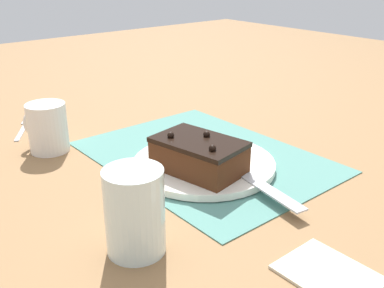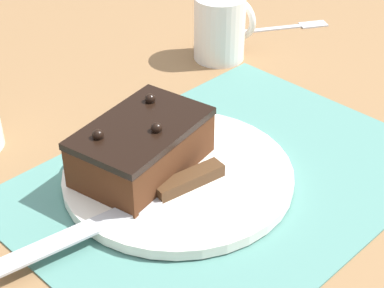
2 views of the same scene
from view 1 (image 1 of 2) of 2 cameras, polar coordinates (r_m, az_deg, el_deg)
The scene contains 9 objects.
ground_plane at distance 0.86m, azimuth 1.57°, elevation -1.68°, with size 3.00×3.00×0.00m, color olive.
placemat_woven at distance 0.86m, azimuth 1.58°, elevation -1.56°, with size 0.46×0.34×0.00m, color slate.
cake_plate at distance 0.81m, azimuth 1.51°, elevation -2.54°, with size 0.25×0.25×0.01m.
chocolate_cake at distance 0.76m, azimuth 0.87°, elevation -1.40°, with size 0.16×0.12×0.07m.
serving_knife at distance 0.78m, azimuth 5.14°, elevation -2.64°, with size 0.26×0.06×0.01m.
drinking_glass at distance 0.57m, azimuth -7.28°, elevation -8.49°, with size 0.08×0.08×0.11m.
coffee_mug at distance 0.91m, azimuth -17.92°, elevation 2.05°, with size 0.09×0.08×0.10m.
folded_napkin at distance 0.58m, azimuth 16.95°, elevation -15.36°, with size 0.11×0.09×0.01m, color beige.
dessert_fork at distance 1.08m, azimuth -20.49°, elevation 2.17°, with size 0.14×0.09×0.01m.
Camera 1 is at (-0.58, 0.52, 0.35)m, focal length 42.00 mm.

